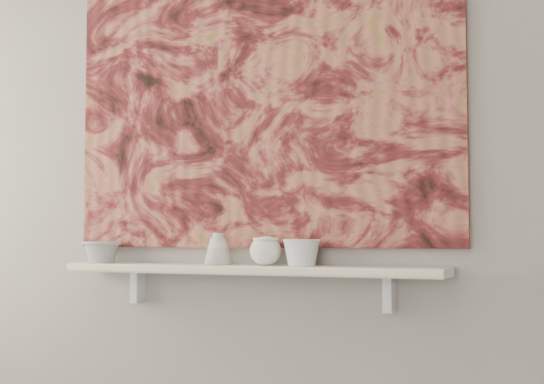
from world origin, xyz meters
The scene contains 11 objects.
wall_back centered at (0.00, 1.60, 1.35)m, with size 3.60×3.60×0.00m, color gray.
shelf centered at (0.00, 1.51, 0.92)m, with size 1.40×0.18×0.03m, color silver.
shelf_stripe centered at (0.00, 1.41, 0.92)m, with size 1.40×0.01×0.02m, color beige.
bracket_left centered at (-0.49, 1.57, 0.84)m, with size 0.03×0.06×0.12m, color silver.
bracket_right centered at (0.49, 1.57, 0.84)m, with size 0.03×0.06×0.12m, color silver.
painting centered at (0.00, 1.59, 1.54)m, with size 1.50×0.03×1.10m, color maroon.
house_motif centered at (0.45, 1.57, 1.23)m, with size 0.09×0.00×0.08m, color black.
bowl_grey centered at (-0.61, 1.51, 0.97)m, with size 0.15×0.15×0.09m, color #969693, non-canonical shape.
cup_cream centered at (0.07, 1.51, 0.98)m, with size 0.11×0.11×0.10m, color silver, non-canonical shape.
bell_vessel centered at (-0.11, 1.51, 0.99)m, with size 0.10×0.10×0.11m, color beige, non-canonical shape.
bowl_white centered at (0.21, 1.51, 0.98)m, with size 0.13×0.13×0.09m, color silver, non-canonical shape.
Camera 1 is at (1.14, -0.88, 1.02)m, focal length 50.00 mm.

